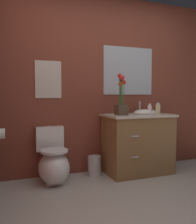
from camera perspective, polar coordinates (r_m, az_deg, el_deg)
name	(u,v)px	position (r m, az deg, el deg)	size (l,w,h in m)	color
ground_plane	(174,221)	(2.46, 17.05, -22.73)	(9.82, 9.82, 0.00)	#B2ADA3
wall_back	(116,84)	(3.70, 4.02, 6.30)	(4.58, 0.05, 2.50)	brown
toilet	(53,163)	(3.22, -10.18, -11.49)	(0.38, 0.59, 0.69)	white
vanity_cabinet	(138,143)	(3.57, 9.11, -6.95)	(0.94, 0.56, 1.01)	brown
flower_vase	(121,101)	(3.32, 5.36, 2.44)	(0.14, 0.14, 0.55)	#4C3D2D
soap_bottle	(150,110)	(3.49, 11.71, 0.51)	(0.06, 0.06, 0.15)	white
lotion_bottle	(158,109)	(3.54, 13.52, 0.62)	(0.06, 0.06, 0.16)	beige
trash_bin	(94,166)	(3.46, -0.86, -12.15)	(0.18, 0.18, 0.27)	#B7B7BC
wall_poster	(48,80)	(3.37, -11.28, 7.28)	(0.34, 0.01, 0.49)	beige
wall_mirror	(128,71)	(3.78, 6.96, 9.27)	(0.80, 0.01, 0.70)	#B2BCC6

